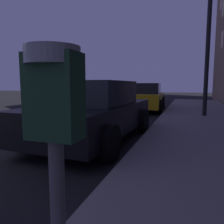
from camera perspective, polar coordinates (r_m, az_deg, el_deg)
parking_meter at (r=0.81m, az=-14.57°, el=-6.62°), size 0.19×0.19×1.32m
car_black at (r=5.26m, az=-4.76°, el=0.16°), size 2.15×4.18×1.43m
car_yellow_cab at (r=11.71m, az=8.63°, el=3.88°), size 2.13×4.44×1.43m
street_lamp at (r=9.54m, az=24.10°, el=21.37°), size 0.44×0.44×5.50m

